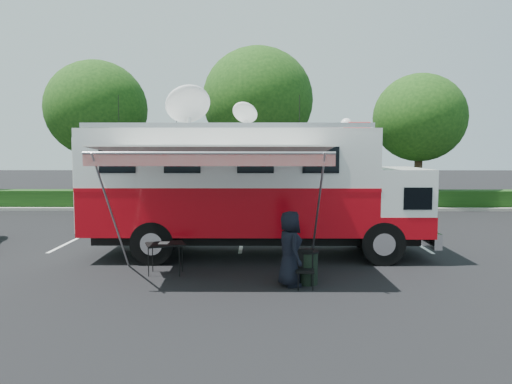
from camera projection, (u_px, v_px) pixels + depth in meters
ground_plane at (256, 255)px, 15.21m from camera, size 120.00×120.00×0.00m
back_border at (278, 117)px, 27.62m from camera, size 60.00×6.14×8.87m
stall_lines at (243, 238)px, 18.21m from camera, size 24.12×5.50×0.01m
command_truck at (253, 187)px, 15.03m from camera, size 10.18×2.80×4.89m
awning at (214, 153)px, 12.06m from camera, size 5.56×2.85×3.35m
person at (290, 286)px, 11.85m from camera, size 0.79×1.00×1.79m
folding_table at (165, 245)px, 12.89m from camera, size 1.12×0.95×0.82m
folding_chair at (305, 265)px, 11.67m from camera, size 0.45×0.47×0.89m
trash_bin at (307, 267)px, 11.99m from camera, size 0.54×0.54×0.81m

